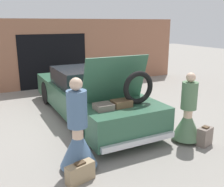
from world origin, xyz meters
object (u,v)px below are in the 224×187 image
car (89,95)px  person_left (78,138)px  person_right (188,118)px  suitcase_beside_left_person (80,173)px  suitcase_beside_right_person (205,136)px

car → person_left: 3.00m
car → person_right: (1.31, -2.69, -0.05)m
person_left → car: bearing=141.0°
suitcase_beside_left_person → suitcase_beside_right_person: 2.96m
suitcase_beside_right_person → person_right: bearing=120.8°
person_right → suitcase_beside_left_person: (-2.75, -0.40, -0.40)m
car → person_left: size_ratio=3.12×
car → person_right: bearing=-63.9°
car → person_left: (-1.32, -2.70, 0.00)m
person_left → suitcase_beside_right_person: 2.89m
person_left → suitcase_beside_left_person: bearing=-29.7°
person_right → suitcase_beside_right_person: bearing=-139.1°
car → person_right: 2.99m
suitcase_beside_left_person → suitcase_beside_right_person: size_ratio=1.23×
person_right → suitcase_beside_left_person: size_ratio=2.95×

